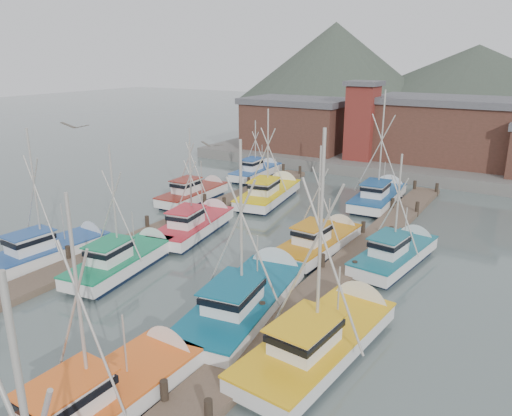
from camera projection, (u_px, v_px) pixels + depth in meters
The scene contains 22 objects.
ground at pixel (191, 281), 28.72m from camera, with size 260.00×260.00×0.00m, color #4C5B58.
dock_left at pixel (149, 235), 35.44m from camera, with size 2.30×46.00×1.50m.
dock_right at pixel (331, 279), 28.47m from camera, with size 2.30×46.00×1.50m.
quay at pixel (387, 160), 58.71m from camera, with size 44.00×16.00×1.20m, color slate.
shed_left at pixel (297, 123), 61.46m from camera, with size 12.72×8.48×6.20m.
shed_center at pixel (444, 129), 54.52m from camera, with size 14.84×9.54×6.90m.
lookout_tower at pixel (362, 120), 54.99m from camera, with size 3.60×3.60×8.50m.
distant_hills at pixel (437, 102), 135.03m from camera, with size 175.00×140.00×42.00m.
boat_1 at pixel (107, 396), 18.03m from camera, with size 3.74×9.31×9.29m.
boat_4 at pixel (126, 259), 30.11m from camera, with size 3.70×8.64×8.42m.
boat_5 at pixel (249, 298), 25.31m from camera, with size 4.65×10.69×9.86m.
boat_6 at pixel (53, 250), 31.47m from camera, with size 3.71×8.67×9.14m.
boat_7 at pixel (325, 338), 21.73m from camera, with size 4.38×10.13×10.83m.
boat_8 at pixel (197, 224), 36.28m from camera, with size 4.04×9.00×7.51m.
boat_9 at pixel (322, 241), 32.97m from camera, with size 3.17×8.59×7.83m.
boat_10 at pixel (196, 193), 44.38m from camera, with size 3.01×8.28×7.17m.
boat_11 at pixel (398, 253), 30.97m from camera, with size 3.58×8.58×7.71m.
boat_12 at pixel (271, 193), 44.46m from camera, with size 4.40×9.94×9.01m.
boat_13 at pixel (380, 196), 43.50m from camera, with size 4.19×9.39×10.58m.
boat_14 at pixel (258, 171), 52.63m from camera, with size 2.79×7.87×6.65m.
gull_near at pixel (75, 126), 19.43m from camera, with size 1.54×0.60×0.24m.
gull_far at pixel (212, 145), 25.71m from camera, with size 1.54×0.66×0.24m.
Camera 1 is at (16.87, -20.39, 12.51)m, focal length 35.00 mm.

